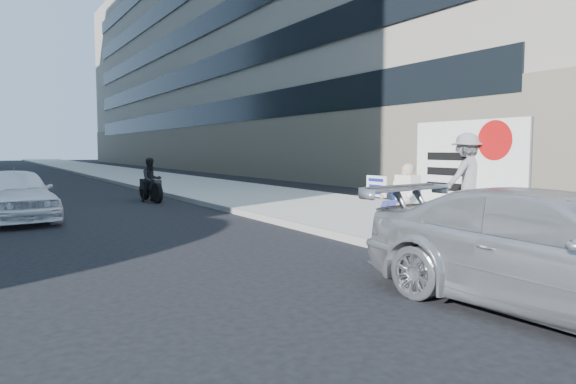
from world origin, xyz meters
TOP-DOWN VIEW (x-y plane):
  - ground at (0.00, 0.00)m, footprint 160.00×160.00m
  - near_sidewalk at (4.00, 20.00)m, footprint 5.00×120.00m
  - near_building at (17.00, 32.00)m, footprint 14.00×70.00m
  - seated_protester at (2.29, -0.63)m, footprint 0.83×1.12m
  - jogger at (4.88, 0.02)m, footprint 1.30×0.81m
  - pedestrian_woman at (5.38, 1.18)m, footprint 0.81×0.75m
  - protest_banner at (4.93, 0.07)m, footprint 0.08×3.06m
  - parked_sedan at (0.80, -4.57)m, footprint 2.31×4.60m
  - white_sedan_near at (-3.62, 6.22)m, footprint 1.89×3.90m
  - motorcycle at (0.48, 9.05)m, footprint 0.75×2.05m

SIDE VIEW (x-z plane):
  - ground at x=0.00m, z-range 0.00..0.00m
  - near_sidewalk at x=4.00m, z-range 0.00..0.15m
  - motorcycle at x=0.48m, z-range -0.08..1.35m
  - parked_sedan at x=0.80m, z-range 0.00..1.28m
  - white_sedan_near at x=-3.62m, z-range 0.00..1.28m
  - seated_protester at x=2.29m, z-range 0.22..1.53m
  - pedestrian_woman at x=5.38m, z-range 0.15..2.00m
  - jogger at x=4.88m, z-range 0.15..2.08m
  - protest_banner at x=4.93m, z-range 0.30..2.50m
  - near_building at x=17.00m, z-range 0.00..20.00m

